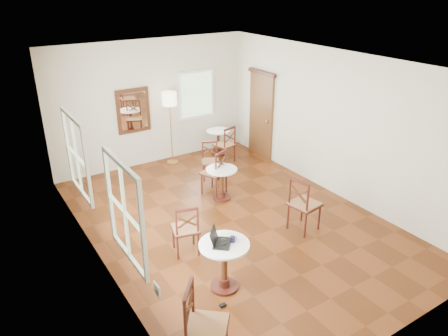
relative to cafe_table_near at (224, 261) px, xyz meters
name	(u,v)px	position (x,y,z in m)	size (l,w,h in m)	color
ground	(232,221)	(1.17, 1.53, -0.48)	(7.00, 7.00, 0.00)	#5C290F
room_shell	(222,124)	(1.11, 1.80, 1.41)	(5.02, 7.02, 3.01)	beige
cafe_table_near	(224,261)	(0.00, 0.00, 0.00)	(0.74, 0.74, 0.78)	#411810
cafe_table_mid	(222,180)	(1.49, 2.42, -0.06)	(0.64, 0.64, 0.68)	#411810
cafe_table_back	(218,139)	(2.75, 4.56, -0.08)	(0.62, 0.62, 0.65)	#411810
chair_near_a	(186,229)	(-0.05, 1.10, -0.02)	(0.52, 0.52, 0.93)	#411810
chair_near_b	(204,326)	(-0.92, -0.99, 0.05)	(0.70, 0.70, 1.08)	#411810
chair_mid_a	(215,172)	(1.50, 2.69, 0.01)	(0.60, 0.60, 1.00)	#411810
chair_mid_b	(304,204)	(2.09, 0.59, 0.05)	(0.56, 0.56, 1.06)	#411810
chair_back_a	(225,145)	(2.60, 3.99, -0.01)	(0.53, 0.53, 0.95)	#411810
chair_back_b	(210,161)	(1.82, 3.42, -0.06)	(0.52, 0.52, 0.85)	#411810
floor_lamp	(170,104)	(1.47, 4.68, 1.04)	(0.35, 0.35, 1.80)	#BF8C3F
laptop	(219,240)	(-0.07, 0.05, 0.36)	(0.42, 0.43, 0.23)	black
mouse	(224,245)	(-0.03, -0.05, 0.31)	(0.08, 0.05, 0.03)	black
navy_mug	(233,239)	(0.14, -0.02, 0.34)	(0.11, 0.07, 0.09)	black
water_glass	(224,242)	(-0.03, -0.02, 0.35)	(0.06, 0.06, 0.10)	white
power_adapter	(223,305)	(-0.24, -0.33, -0.47)	(0.09, 0.05, 0.04)	black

